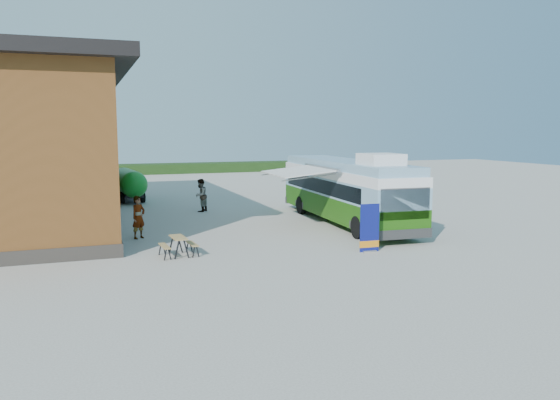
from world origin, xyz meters
name	(u,v)px	position (x,y,z in m)	size (l,w,h in m)	color
ground	(291,245)	(0.00, 0.00, 0.00)	(100.00, 100.00, 0.00)	#BCB7AD
barn	(22,149)	(-10.50, 10.00, 3.59)	(9.60, 21.20, 7.50)	brown
hedge	(235,167)	(8.00, 38.00, 0.50)	(40.00, 3.00, 1.00)	#264419
bus	(346,189)	(4.33, 3.87, 1.69)	(2.99, 11.65, 3.55)	#276811
awning	(301,172)	(1.89, 3.63, 2.58)	(2.73, 4.20, 0.51)	white
banner	(369,232)	(2.29, -2.18, 0.74)	(0.79, 0.21, 1.81)	navy
picnic_table	(178,242)	(-4.55, -0.46, 0.53)	(1.32, 1.19, 0.71)	#A88A4F
person_a	(138,217)	(-5.59, 3.33, 0.90)	(0.66, 0.43, 1.80)	#999999
person_b	(201,195)	(-1.59, 9.96, 0.92)	(0.89, 0.69, 1.83)	#999999
slurry_tanker	(129,183)	(-4.98, 16.05, 1.18)	(1.99, 5.52, 2.04)	#188825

